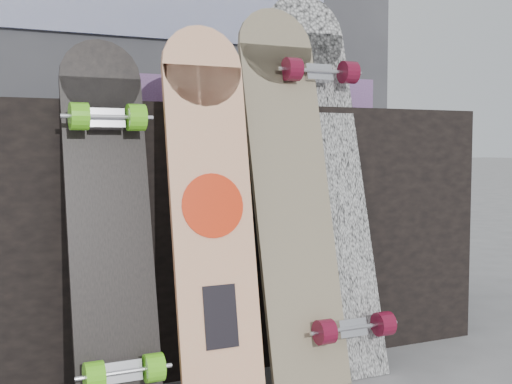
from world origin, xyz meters
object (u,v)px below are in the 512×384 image
longboard_geisha (211,201)px  longboard_cascadia (324,169)px  longboard_celtic (290,178)px  skateboard_dark (110,217)px  vendor_table (229,227)px

longboard_geisha → longboard_cascadia: size_ratio=0.86×
longboard_geisha → longboard_celtic: size_ratio=0.92×
longboard_geisha → longboard_celtic: 0.28m
longboard_geisha → skateboard_dark: (-0.26, 0.04, -0.04)m
vendor_table → skateboard_dark: size_ratio=1.66×
longboard_celtic → longboard_cascadia: longboard_cascadia is taller
longboard_celtic → longboard_cascadia: 0.13m
vendor_table → longboard_cascadia: bearing=-63.8°
vendor_table → longboard_cascadia: (0.17, -0.35, 0.21)m
vendor_table → skateboard_dark: skateboard_dark is taller
longboard_celtic → vendor_table: bearing=96.2°
longboard_celtic → skateboard_dark: (-0.53, -0.02, -0.09)m
vendor_table → longboard_cascadia: 0.44m
vendor_table → longboard_cascadia: size_ratio=1.37×
vendor_table → longboard_cascadia: longboard_cascadia is taller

